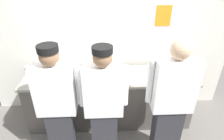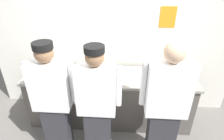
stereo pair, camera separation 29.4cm
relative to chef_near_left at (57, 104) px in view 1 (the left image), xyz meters
name	(u,v)px [view 1 (the left image)]	position (x,y,z in m)	size (l,w,h in m)	color
ground_plane	(111,134)	(0.67, 0.33, -0.90)	(9.00, 9.00, 0.00)	slate
wall_back	(109,33)	(0.67, 1.17, 0.53)	(4.21, 0.11, 2.85)	silver
prep_counter	(110,98)	(0.67, 0.69, -0.45)	(2.68, 0.69, 0.88)	#56514C
chef_near_left	(57,104)	(0.00, 0.00, 0.00)	(0.61, 0.24, 1.68)	#2D2D33
chef_center	(104,105)	(0.57, -0.04, -0.01)	(0.60, 0.24, 1.67)	#2D2D33
chef_far_right	(171,103)	(1.40, -0.06, 0.03)	(0.63, 0.24, 1.74)	#2D2D33
plate_stack_front	(170,72)	(1.64, 0.71, 0.03)	(0.21, 0.21, 0.08)	white
plate_stack_rear	(111,70)	(0.70, 0.79, 0.03)	(0.21, 0.21, 0.10)	white
mixing_bowl_steel	(62,76)	(-0.06, 0.64, 0.04)	(0.33, 0.33, 0.10)	#B7BABF
sheet_tray	(135,74)	(1.07, 0.69, 0.00)	(0.49, 0.35, 0.02)	#B7BABF
squeeze_bottle_primary	(176,76)	(1.65, 0.50, 0.07)	(0.06, 0.06, 0.18)	orange
squeeze_bottle_secondary	(88,77)	(0.35, 0.54, 0.07)	(0.06, 0.06, 0.18)	#56A333
squeeze_bottle_spare	(155,68)	(1.39, 0.74, 0.08)	(0.06, 0.06, 0.19)	#E5E066
ramekin_green_sauce	(46,77)	(-0.30, 0.66, 0.01)	(0.10, 0.10, 0.05)	white
ramekin_yellow_sauce	(106,81)	(0.61, 0.51, 0.01)	(0.10, 0.10, 0.04)	white
deli_cup	(85,69)	(0.27, 0.86, 0.03)	(0.09, 0.09, 0.10)	white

